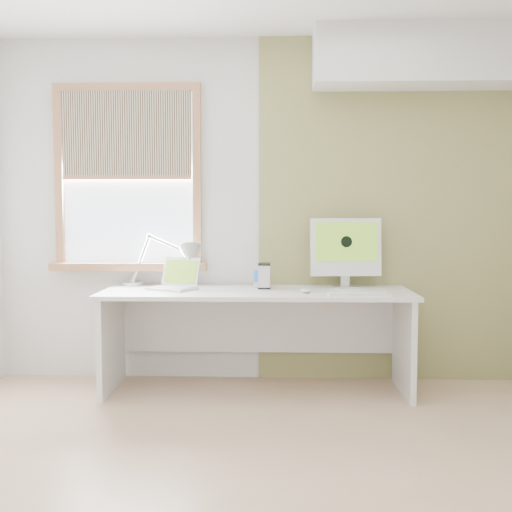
{
  "coord_description": "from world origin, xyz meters",
  "views": [
    {
      "loc": [
        0.12,
        -2.89,
        1.28
      ],
      "look_at": [
        0.0,
        1.05,
        1.0
      ],
      "focal_mm": 42.36,
      "sensor_mm": 36.0,
      "label": 1
    }
  ],
  "objects_px": {
    "desk_lamp": "(179,259)",
    "imac": "(346,249)",
    "desk": "(257,316)",
    "external_drive": "(264,276)",
    "laptop": "(176,281)"
  },
  "relations": [
    {
      "from": "desk_lamp",
      "to": "imac",
      "type": "xyz_separation_m",
      "value": [
        1.23,
        0.03,
        0.08
      ]
    },
    {
      "from": "desk",
      "to": "imac",
      "type": "bearing_deg",
      "value": 12.07
    },
    {
      "from": "external_drive",
      "to": "imac",
      "type": "distance_m",
      "value": 0.64
    },
    {
      "from": "desk",
      "to": "desk_lamp",
      "type": "relative_size",
      "value": 3.26
    },
    {
      "from": "laptop",
      "to": "imac",
      "type": "distance_m",
      "value": 1.27
    },
    {
      "from": "external_drive",
      "to": "laptop",
      "type": "bearing_deg",
      "value": -174.65
    },
    {
      "from": "desk",
      "to": "external_drive",
      "type": "height_order",
      "value": "external_drive"
    },
    {
      "from": "desk",
      "to": "desk_lamp",
      "type": "height_order",
      "value": "desk_lamp"
    },
    {
      "from": "laptop",
      "to": "external_drive",
      "type": "height_order",
      "value": "laptop"
    },
    {
      "from": "desk_lamp",
      "to": "laptop",
      "type": "height_order",
      "value": "desk_lamp"
    },
    {
      "from": "desk",
      "to": "laptop",
      "type": "bearing_deg",
      "value": 179.2
    },
    {
      "from": "laptop",
      "to": "external_drive",
      "type": "relative_size",
      "value": 2.19
    },
    {
      "from": "laptop",
      "to": "desk_lamp",
      "type": "bearing_deg",
      "value": 83.43
    },
    {
      "from": "desk",
      "to": "external_drive",
      "type": "relative_size",
      "value": 11.98
    },
    {
      "from": "desk_lamp",
      "to": "laptop",
      "type": "relative_size",
      "value": 1.68
    }
  ]
}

